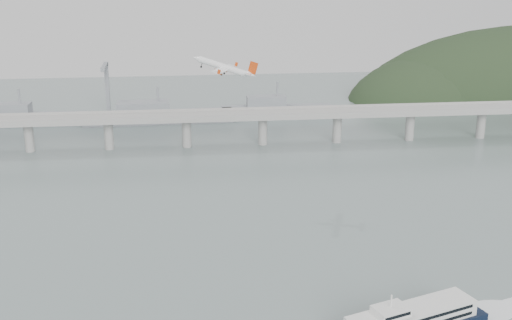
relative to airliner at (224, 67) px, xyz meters
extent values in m
plane|color=slate|center=(11.24, -91.48, -71.15)|extent=(900.00, 900.00, 0.00)
cube|color=#979794|center=(11.24, 108.52, -51.15)|extent=(800.00, 22.00, 2.20)
cube|color=#979794|center=(11.24, 98.02, -49.15)|extent=(800.00, 0.60, 1.80)
cube|color=#979794|center=(11.24, 119.02, -49.15)|extent=(800.00, 0.60, 1.80)
cylinder|color=#979794|center=(-118.76, 108.52, -61.65)|extent=(6.00, 6.00, 21.00)
cylinder|color=#979794|center=(-68.76, 108.52, -61.65)|extent=(6.00, 6.00, 21.00)
cylinder|color=#979794|center=(-18.76, 108.52, -61.65)|extent=(6.00, 6.00, 21.00)
cylinder|color=#979794|center=(31.24, 108.52, -61.65)|extent=(6.00, 6.00, 21.00)
cylinder|color=#979794|center=(81.24, 108.52, -61.65)|extent=(6.00, 6.00, 21.00)
cylinder|color=#979794|center=(131.24, 108.52, -61.65)|extent=(6.00, 6.00, 21.00)
cylinder|color=#979794|center=(181.24, 108.52, -61.65)|extent=(6.00, 6.00, 21.00)
ellipsoid|color=black|center=(186.24, 228.52, -83.15)|extent=(140.00, 110.00, 96.00)
cube|color=gray|center=(-138.76, 178.52, -67.15)|extent=(95.67, 20.15, 8.00)
cube|color=gray|center=(-148.26, 178.52, -59.15)|extent=(33.90, 15.02, 8.00)
cylinder|color=gray|center=(-138.76, 178.52, -51.15)|extent=(1.60, 1.60, 14.00)
cube|color=gray|center=(-38.76, 173.52, -67.15)|extent=(110.55, 21.43, 8.00)
cube|color=gray|center=(-49.76, 173.52, -59.15)|extent=(39.01, 16.73, 8.00)
cylinder|color=gray|center=(-38.76, 173.52, -51.15)|extent=(1.60, 1.60, 14.00)
cube|color=gray|center=(51.24, 183.52, -67.15)|extent=(85.00, 13.60, 8.00)
cube|color=gray|center=(42.74, 183.52, -59.15)|extent=(29.75, 11.90, 8.00)
cylinder|color=gray|center=(51.24, 183.52, -51.15)|extent=(1.60, 1.60, 14.00)
cube|color=gray|center=(-78.76, 208.52, -51.15)|extent=(3.00, 3.00, 40.00)
cube|color=gray|center=(-78.76, 198.52, -33.15)|extent=(3.00, 28.00, 3.00)
cube|color=white|center=(54.84, -125.78, -63.78)|extent=(48.63, 26.81, 5.67)
cube|color=black|center=(56.78, -131.17, -62.31)|extent=(40.58, 14.78, 1.13)
cube|color=black|center=(52.90, -120.40, -62.31)|extent=(40.58, 14.78, 1.13)
cube|color=black|center=(52.90, -120.40, -65.03)|extent=(40.58, 14.78, 1.13)
cube|color=white|center=(46.31, -128.86, -59.47)|extent=(13.35, 11.31, 2.95)
cube|color=black|center=(47.68, -132.64, -59.47)|extent=(9.64, 3.59, 1.13)
cylinder|color=white|center=(46.31, -128.86, -55.85)|extent=(0.73, 0.73, 4.53)
ellipsoid|color=white|center=(84.70, -115.02, -71.09)|extent=(36.24, 26.42, 0.23)
cylinder|color=white|center=(-0.71, 0.28, 0.34)|extent=(23.41, 12.66, 9.27)
cone|color=white|center=(-13.22, 5.05, 3.90)|extent=(5.06, 4.50, 3.94)
cone|color=white|center=(12.30, -4.66, -2.91)|extent=(5.69, 4.53, 4.16)
cube|color=white|center=(-0.15, 0.02, -0.72)|extent=(14.09, 29.11, 2.89)
cube|color=white|center=(11.67, -4.39, -2.11)|extent=(6.12, 10.71, 1.45)
cube|color=#C73B0D|center=(13.19, -4.81, 0.43)|extent=(5.08, 1.87, 6.45)
cylinder|color=#C73B0D|center=(-0.01, 4.98, -1.80)|extent=(4.49, 3.43, 2.88)
cylinder|color=black|center=(-1.65, 5.61, -1.33)|extent=(1.47, 2.09, 2.01)
cube|color=white|center=(0.22, 4.95, -0.96)|extent=(2.30, 0.99, 1.57)
cylinder|color=#C73B0D|center=(-3.28, -3.95, -1.31)|extent=(4.49, 3.43, 2.88)
cylinder|color=black|center=(-4.92, -3.32, -0.85)|extent=(1.47, 2.09, 2.01)
cube|color=white|center=(-3.05, -3.99, -0.48)|extent=(2.30, 0.99, 1.57)
cylinder|color=black|center=(0.22, 2.20, -2.34)|extent=(0.93, 0.49, 2.10)
cylinder|color=black|center=(-0.03, 2.24, -3.26)|extent=(1.22, 0.69, 1.18)
cylinder|color=black|center=(-1.33, -2.03, -2.11)|extent=(0.93, 0.49, 2.10)
cylinder|color=black|center=(-1.58, -1.99, -3.03)|extent=(1.22, 0.69, 1.18)
cylinder|color=black|center=(-10.72, 3.96, 0.67)|extent=(0.93, 0.49, 2.10)
cylinder|color=black|center=(-10.97, 4.00, -0.25)|extent=(1.22, 0.69, 1.18)
cube|color=#C73B0D|center=(6.73, 13.18, -0.91)|extent=(1.85, 0.73, 2.37)
cube|color=#C73B0D|center=(-3.38, -14.43, 0.58)|extent=(1.85, 0.73, 2.37)
camera|label=1|loc=(-19.56, -323.56, 57.57)|focal=48.00mm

